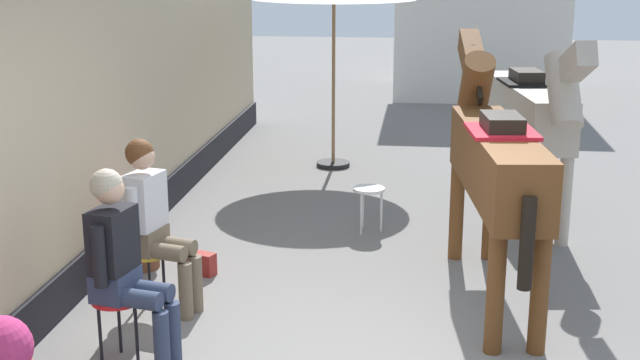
% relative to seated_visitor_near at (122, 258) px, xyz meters
% --- Properties ---
extents(ground_plane, '(40.00, 40.00, 0.00)m').
position_rel_seated_visitor_near_xyz_m(ground_plane, '(1.60, 2.96, -0.78)').
color(ground_plane, slate).
extents(pub_facade_wall, '(0.34, 14.00, 3.40)m').
position_rel_seated_visitor_near_xyz_m(pub_facade_wall, '(-0.94, 1.46, 0.76)').
color(pub_facade_wall, '#CCB793').
rests_on(pub_facade_wall, ground_plane).
extents(distant_cottage, '(3.40, 2.60, 3.50)m').
position_rel_seated_visitor_near_xyz_m(distant_cottage, '(3.00, 11.93, 1.02)').
color(distant_cottage, silver).
rests_on(distant_cottage, ground_plane).
extents(seated_visitor_near, '(0.61, 0.48, 1.39)m').
position_rel_seated_visitor_near_xyz_m(seated_visitor_near, '(0.00, 0.00, 0.00)').
color(seated_visitor_near, red).
rests_on(seated_visitor_near, ground_plane).
extents(seated_visitor_far, '(0.61, 0.48, 1.39)m').
position_rel_seated_visitor_near_xyz_m(seated_visitor_far, '(-0.08, 0.92, 0.00)').
color(seated_visitor_far, gold).
rests_on(seated_visitor_far, ground_plane).
extents(saddled_horse_near, '(0.68, 2.99, 2.06)m').
position_rel_seated_visitor_near_xyz_m(saddled_horse_near, '(2.57, 1.58, 0.38)').
color(saddled_horse_near, brown).
rests_on(saddled_horse_near, ground_plane).
extents(saddled_horse_far, '(0.75, 2.98, 2.06)m').
position_rel_seated_visitor_near_xyz_m(saddled_horse_far, '(3.09, 3.71, 0.38)').
color(saddled_horse_far, '#B2A899').
rests_on(saddled_horse_far, ground_plane).
extents(flower_planter_farthest, '(0.43, 0.43, 0.64)m').
position_rel_seated_visitor_near_xyz_m(flower_planter_farthest, '(-0.51, 1.81, -0.44)').
color(flower_planter_farthest, brown).
rests_on(flower_planter_farthest, ground_plane).
extents(spare_stool_white, '(0.32, 0.32, 0.46)m').
position_rel_seated_visitor_near_xyz_m(spare_stool_white, '(1.46, 3.09, -0.38)').
color(spare_stool_white, white).
rests_on(spare_stool_white, ground_plane).
extents(satchel_bag, '(0.30, 0.21, 0.20)m').
position_rel_seated_visitor_near_xyz_m(satchel_bag, '(0.06, 1.71, -0.68)').
color(satchel_bag, maroon).
rests_on(satchel_bag, ground_plane).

